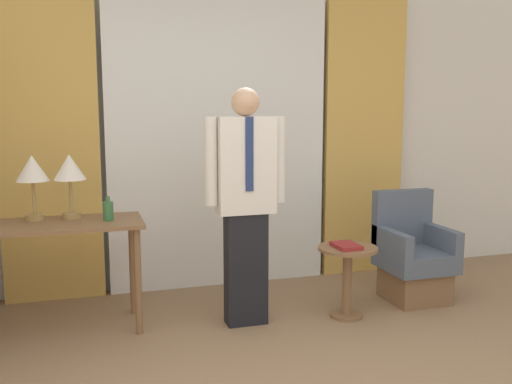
# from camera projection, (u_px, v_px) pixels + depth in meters

# --- Properties ---
(wall_back) EXTENTS (10.00, 0.06, 2.70)m
(wall_back) POSITION_uv_depth(u_px,v_px,m) (216.00, 134.00, 5.10)
(wall_back) COLOR silver
(wall_back) RESTS_ON ground_plane
(curtain_sheer_center) EXTENTS (1.94, 0.06, 2.58)m
(curtain_sheer_center) POSITION_uv_depth(u_px,v_px,m) (219.00, 142.00, 4.99)
(curtain_sheer_center) COLOR white
(curtain_sheer_center) RESTS_ON ground_plane
(curtain_drape_left) EXTENTS (0.80, 0.06, 2.58)m
(curtain_drape_left) POSITION_uv_depth(u_px,v_px,m) (49.00, 145.00, 4.58)
(curtain_drape_left) COLOR gold
(curtain_drape_left) RESTS_ON ground_plane
(curtain_drape_right) EXTENTS (0.80, 0.06, 2.58)m
(curtain_drape_right) POSITION_uv_depth(u_px,v_px,m) (364.00, 139.00, 5.40)
(curtain_drape_right) COLOR gold
(curtain_drape_right) RESTS_ON ground_plane
(desk) EXTENTS (1.22, 0.54, 0.79)m
(desk) POSITION_uv_depth(u_px,v_px,m) (54.00, 240.00, 3.98)
(desk) COLOR brown
(desk) RESTS_ON ground_plane
(table_lamp_left) EXTENTS (0.23, 0.23, 0.46)m
(table_lamp_left) POSITION_uv_depth(u_px,v_px,m) (32.00, 172.00, 4.00)
(table_lamp_left) COLOR #9E7F47
(table_lamp_left) RESTS_ON desk
(table_lamp_right) EXTENTS (0.23, 0.23, 0.46)m
(table_lamp_right) POSITION_uv_depth(u_px,v_px,m) (70.00, 171.00, 4.08)
(table_lamp_right) COLOR #9E7F47
(table_lamp_right) RESTS_ON desk
(bottle_near_edge) EXTENTS (0.07, 0.07, 0.17)m
(bottle_near_edge) POSITION_uv_depth(u_px,v_px,m) (108.00, 211.00, 4.03)
(bottle_near_edge) COLOR #336638
(bottle_near_edge) RESTS_ON desk
(person) EXTENTS (0.60, 0.20, 1.73)m
(person) POSITION_uv_depth(u_px,v_px,m) (246.00, 197.00, 4.10)
(person) COLOR black
(person) RESTS_ON ground_plane
(armchair) EXTENTS (0.53, 0.54, 0.90)m
(armchair) POSITION_uv_depth(u_px,v_px,m) (413.00, 259.00, 4.73)
(armchair) COLOR brown
(armchair) RESTS_ON ground_plane
(side_table) EXTENTS (0.45, 0.45, 0.55)m
(side_table) POSITION_uv_depth(u_px,v_px,m) (347.00, 269.00, 4.31)
(side_table) COLOR brown
(side_table) RESTS_ON ground_plane
(book) EXTENTS (0.17, 0.24, 0.03)m
(book) POSITION_uv_depth(u_px,v_px,m) (346.00, 246.00, 4.26)
(book) COLOR maroon
(book) RESTS_ON side_table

